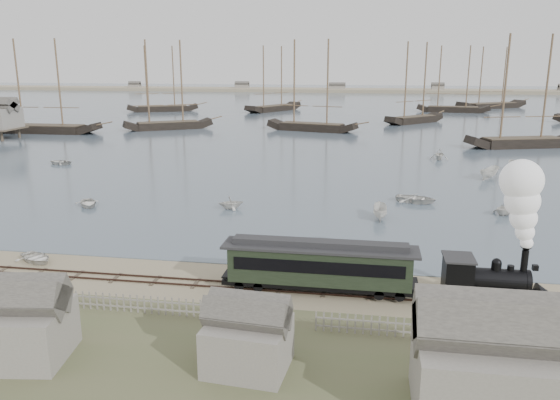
# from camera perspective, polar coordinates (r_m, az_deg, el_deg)

# --- Properties ---
(ground) EXTENTS (600.00, 600.00, 0.00)m
(ground) POSITION_cam_1_polar(r_m,az_deg,el_deg) (39.91, -2.38, -7.99)
(ground) COLOR tan
(ground) RESTS_ON ground
(harbor_water) EXTENTS (600.00, 336.00, 0.06)m
(harbor_water) POSITION_cam_1_polar(r_m,az_deg,el_deg) (206.84, 7.36, 9.96)
(harbor_water) COLOR #495868
(harbor_water) RESTS_ON ground
(rail_track) EXTENTS (120.00, 1.80, 0.16)m
(rail_track) POSITION_cam_1_polar(r_m,az_deg,el_deg) (38.09, -2.99, -9.06)
(rail_track) COLOR #35231D
(rail_track) RESTS_ON ground
(picket_fence_west) EXTENTS (19.00, 0.10, 1.20)m
(picket_fence_west) POSITION_cam_1_polar(r_m,az_deg,el_deg) (35.74, -15.21, -11.27)
(picket_fence_west) COLOR gray
(picket_fence_west) RESTS_ON ground
(picket_fence_east) EXTENTS (15.00, 0.10, 1.20)m
(picket_fence_east) POSITION_cam_1_polar(r_m,az_deg,el_deg) (32.74, 17.33, -13.91)
(picket_fence_east) COLOR gray
(picket_fence_east) RESTS_ON ground
(shed_left) EXTENTS (5.00, 4.00, 4.10)m
(shed_left) POSITION_cam_1_polar(r_m,az_deg,el_deg) (32.79, -25.44, -14.67)
(shed_left) COLOR gray
(shed_left) RESTS_ON ground
(shed_mid) EXTENTS (4.00, 3.50, 3.60)m
(shed_mid) POSITION_cam_1_polar(r_m,az_deg,el_deg) (29.03, -3.36, -17.12)
(shed_mid) COLOR gray
(shed_mid) RESTS_ON ground
(far_spit) EXTENTS (500.00, 20.00, 1.80)m
(far_spit) POSITION_cam_1_polar(r_m,az_deg,el_deg) (286.65, 8.01, 11.09)
(far_spit) COLOR tan
(far_spit) RESTS_ON ground
(locomotive) EXTENTS (7.23, 2.70, 9.01)m
(locomotive) POSITION_cam_1_polar(r_m,az_deg,el_deg) (37.00, 23.30, -4.15)
(locomotive) COLOR black
(locomotive) RESTS_ON ground
(passenger_coach) EXTENTS (12.98, 2.50, 3.15)m
(passenger_coach) POSITION_cam_1_polar(r_m,az_deg,el_deg) (36.69, 4.13, -6.70)
(passenger_coach) COLOR black
(passenger_coach) RESTS_ON ground
(beached_dinghy) EXTENTS (3.62, 4.00, 0.68)m
(beached_dinghy) POSITION_cam_1_polar(r_m,az_deg,el_deg) (46.59, -24.12, -5.52)
(beached_dinghy) COLOR silver
(beached_dinghy) RESTS_ON ground
(rowboat_0) EXTENTS (4.29, 4.02, 0.72)m
(rowboat_0) POSITION_cam_1_polar(r_m,az_deg,el_deg) (61.87, -19.43, -0.30)
(rowboat_0) COLOR silver
(rowboat_0) RESTS_ON harbor_water
(rowboat_1) EXTENTS (3.14, 3.32, 1.38)m
(rowboat_1) POSITION_cam_1_polar(r_m,az_deg,el_deg) (57.52, -5.16, -0.25)
(rowboat_1) COLOR silver
(rowboat_1) RESTS_ON harbor_water
(rowboat_2) EXTENTS (3.54, 1.35, 1.37)m
(rowboat_2) POSITION_cam_1_polar(r_m,az_deg,el_deg) (54.54, 10.39, -1.25)
(rowboat_2) COLOR silver
(rowboat_2) RESTS_ON harbor_water
(rowboat_3) EXTENTS (4.25, 5.10, 0.91)m
(rowboat_3) POSITION_cam_1_polar(r_m,az_deg,el_deg) (61.75, 14.03, 0.16)
(rowboat_3) COLOR silver
(rowboat_3) RESTS_ON harbor_water
(rowboat_4) EXTENTS (3.70, 3.74, 1.49)m
(rowboat_4) POSITION_cam_1_polar(r_m,az_deg,el_deg) (59.49, 22.48, -0.76)
(rowboat_4) COLOR silver
(rowboat_4) RESTS_ON harbor_water
(rowboat_5) EXTENTS (4.17, 3.68, 1.57)m
(rowboat_5) POSITION_cam_1_polar(r_m,az_deg,el_deg) (77.25, 21.02, 2.66)
(rowboat_5) COLOR silver
(rowboat_5) RESTS_ON harbor_water
(rowboat_6) EXTENTS (3.01, 3.86, 0.73)m
(rowboat_6) POSITION_cam_1_polar(r_m,az_deg,el_deg) (89.01, -22.02, 3.72)
(rowboat_6) COLOR silver
(rowboat_6) RESTS_ON harbor_water
(rowboat_7) EXTENTS (3.80, 3.43, 1.75)m
(rowboat_7) POSITION_cam_1_polar(r_m,az_deg,el_deg) (89.92, 16.32, 4.61)
(rowboat_7) COLOR silver
(rowboat_7) RESTS_ON harbor_water
(rowboat_8) EXTENTS (4.16, 2.43, 1.51)m
(rowboat_8) POSITION_cam_1_polar(r_m,az_deg,el_deg) (84.16, 23.57, 3.28)
(rowboat_8) COLOR silver
(rowboat_8) RESTS_ON harbor_water
(schooner_0) EXTENTS (24.43, 6.12, 20.00)m
(schooner_0) POSITION_cam_1_polar(r_m,az_deg,el_deg) (129.50, -23.73, 10.85)
(schooner_0) COLOR black
(schooner_0) RESTS_ON harbor_water
(schooner_1) EXTENTS (19.44, 14.28, 20.00)m
(schooner_1) POSITION_cam_1_polar(r_m,az_deg,el_deg) (128.12, -11.79, 11.70)
(schooner_1) COLOR black
(schooner_1) RESTS_ON harbor_water
(schooner_2) EXTENTS (20.93, 9.72, 20.00)m
(schooner_2) POSITION_cam_1_polar(r_m,az_deg,el_deg) (122.67, 3.40, 11.87)
(schooner_2) COLOR black
(schooner_2) RESTS_ON harbor_water
(schooner_3) EXTENTS (15.80, 16.23, 20.00)m
(schooner_3) POSITION_cam_1_polar(r_m,az_deg,el_deg) (142.51, 14.06, 11.81)
(schooner_3) COLOR black
(schooner_3) RESTS_ON harbor_water
(schooner_4) EXTENTS (21.08, 10.77, 20.00)m
(schooner_4) POSITION_cam_1_polar(r_m,az_deg,el_deg) (107.67, 24.47, 10.32)
(schooner_4) COLOR black
(schooner_4) RESTS_ON harbor_water
(schooner_6) EXTENTS (21.78, 13.28, 20.00)m
(schooner_6) POSITION_cam_1_polar(r_m,az_deg,el_deg) (175.93, -12.31, 12.29)
(schooner_6) COLOR black
(schooner_6) RESTS_ON harbor_water
(schooner_7) EXTENTS (15.75, 22.34, 20.00)m
(schooner_7) POSITION_cam_1_polar(r_m,az_deg,el_deg) (173.40, -0.68, 12.58)
(schooner_7) COLOR black
(schooner_7) RESTS_ON harbor_water
(schooner_8) EXTENTS (21.95, 7.20, 20.00)m
(schooner_8) POSITION_cam_1_polar(r_m,az_deg,el_deg) (177.51, 17.83, 11.96)
(schooner_8) COLOR black
(schooner_8) RESTS_ON harbor_water
(schooner_9) EXTENTS (25.19, 19.24, 20.00)m
(schooner_9) POSITION_cam_1_polar(r_m,az_deg,el_deg) (197.28, 21.45, 11.83)
(schooner_9) COLOR black
(schooner_9) RESTS_ON harbor_water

